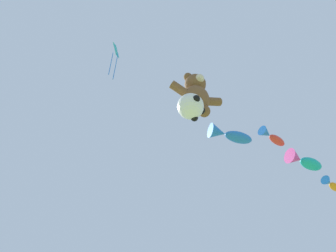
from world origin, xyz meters
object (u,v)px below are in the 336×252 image
fish_kite_cobalt (228,135)px  diamond_kite (115,54)px  teddy_bear_kite (196,94)px  fish_kite_goldfin (193,106)px  soccer_ball_kite (191,107)px  fish_kite_teal (303,161)px  fish_kite_tangerine (331,184)px  fish_kite_crimson (271,137)px

fish_kite_cobalt → diamond_kite: 6.82m
teddy_bear_kite → fish_kite_goldfin: fish_kite_goldfin is taller
soccer_ball_kite → fish_kite_teal: bearing=20.0°
diamond_kite → fish_kite_teal: bearing=6.8°
fish_kite_cobalt → diamond_kite: bearing=-170.7°
fish_kite_tangerine → diamond_kite: 13.96m
fish_kite_crimson → teddy_bear_kite: bearing=-157.6°
fish_kite_goldfin → diamond_kite: bearing=-170.9°
teddy_bear_kite → fish_kite_teal: 9.08m
fish_kite_goldfin → fish_kite_crimson: size_ratio=0.79×
fish_kite_cobalt → fish_kite_teal: bearing=3.6°
fish_kite_crimson → fish_kite_teal: bearing=12.5°
fish_kite_goldfin → fish_kite_cobalt: size_ratio=0.61×
soccer_ball_kite → fish_kite_crimson: bearing=22.7°
diamond_kite → fish_kite_crimson: bearing=5.3°
teddy_bear_kite → diamond_kite: diamond_kite is taller
soccer_ball_kite → diamond_kite: 5.60m
soccer_ball_kite → diamond_kite: diamond_kite is taller
fish_kite_teal → fish_kite_tangerine: fish_kite_teal is taller
fish_kite_goldfin → fish_kite_crimson: (4.80, 0.15, -0.00)m
fish_kite_tangerine → fish_kite_crimson: bearing=-167.8°
fish_kite_goldfin → fish_kite_teal: bearing=5.4°
fish_kite_crimson → fish_kite_goldfin: bearing=-178.2°
soccer_ball_kite → fish_kite_crimson: (6.39, 2.67, 3.68)m
fish_kite_cobalt → fish_kite_teal: (5.05, 0.31, 0.40)m
fish_kite_cobalt → diamond_kite: diamond_kite is taller
fish_kite_goldfin → fish_kite_cobalt: 2.30m
fish_kite_goldfin → fish_kite_teal: 7.21m
fish_kite_crimson → diamond_kite: diamond_kite is taller
fish_kite_tangerine → teddy_bear_kite: bearing=-161.8°
fish_kite_goldfin → fish_kite_teal: size_ratio=0.64×
soccer_ball_kite → fish_kite_teal: 9.88m
soccer_ball_kite → teddy_bear_kite: bearing=27.4°
teddy_bear_kite → fish_kite_cobalt: bearing=39.0°
fish_kite_teal → fish_kite_tangerine: (2.12, 0.45, -0.60)m
diamond_kite → fish_kite_goldfin: bearing=9.1°
soccer_ball_kite → fish_kite_teal: fish_kite_teal is taller
fish_kite_cobalt → fish_kite_teal: 5.07m
soccer_ball_kite → fish_kite_goldfin: size_ratio=0.76×
teddy_bear_kite → fish_kite_cobalt: fish_kite_cobalt is taller
fish_kite_teal → teddy_bear_kite: bearing=-160.3°
teddy_bear_kite → fish_kite_teal: size_ratio=1.05×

